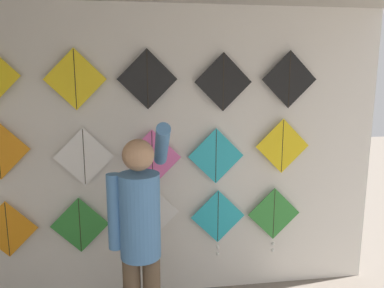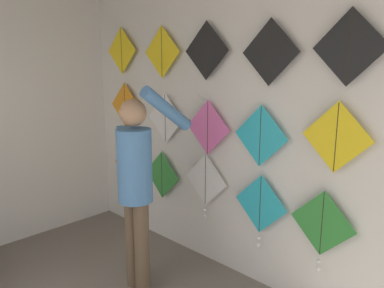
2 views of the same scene
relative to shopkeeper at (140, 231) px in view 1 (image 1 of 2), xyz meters
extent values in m
cube|color=silver|center=(0.10, 0.87, 0.36)|extent=(4.53, 0.06, 2.80)
cylinder|color=#4C7FB7|center=(0.00, -0.01, 0.12)|extent=(0.30, 0.30, 0.64)
sphere|color=tan|center=(0.00, -0.01, 0.58)|extent=(0.23, 0.23, 0.23)
cylinder|color=#4C7FB7|center=(-0.18, 0.00, 0.16)|extent=(0.11, 0.11, 0.56)
cylinder|color=#4C7FB7|center=(0.18, 0.20, 0.60)|extent=(0.11, 0.52, 0.41)
cube|color=orange|center=(-1.20, 0.78, -0.25)|extent=(0.54, 0.01, 0.54)
cylinder|color=black|center=(-1.20, 0.78, -0.25)|extent=(0.01, 0.01, 0.51)
cube|color=#338C38|center=(-0.56, 0.78, -0.25)|extent=(0.54, 0.01, 0.54)
cylinder|color=black|center=(-0.56, 0.78, -0.25)|extent=(0.01, 0.01, 0.51)
cube|color=white|center=(0.10, 0.78, -0.16)|extent=(0.54, 0.01, 0.54)
cylinder|color=black|center=(0.10, 0.78, -0.16)|extent=(0.01, 0.01, 0.51)
sphere|color=white|center=(0.10, 0.77, -0.48)|extent=(0.04, 0.04, 0.04)
sphere|color=white|center=(0.10, 0.77, -0.55)|extent=(0.04, 0.04, 0.04)
cube|color=#28B2C6|center=(0.76, 0.78, -0.24)|extent=(0.54, 0.01, 0.54)
cylinder|color=black|center=(0.76, 0.78, -0.24)|extent=(0.01, 0.01, 0.51)
sphere|color=white|center=(0.76, 0.77, -0.56)|extent=(0.04, 0.04, 0.04)
sphere|color=white|center=(0.76, 0.77, -0.63)|extent=(0.04, 0.04, 0.04)
cube|color=#338C38|center=(1.33, 0.78, -0.25)|extent=(0.54, 0.01, 0.54)
cylinder|color=black|center=(1.33, 0.78, -0.25)|extent=(0.01, 0.01, 0.51)
sphere|color=white|center=(1.33, 0.77, -0.56)|extent=(0.04, 0.04, 0.04)
sphere|color=white|center=(1.33, 0.77, -0.63)|extent=(0.04, 0.04, 0.04)
cube|color=white|center=(-0.49, 0.78, 0.40)|extent=(0.54, 0.01, 0.54)
cylinder|color=black|center=(-0.49, 0.78, 0.40)|extent=(0.01, 0.01, 0.51)
cube|color=pink|center=(0.13, 0.78, 0.37)|extent=(0.54, 0.01, 0.54)
cylinder|color=black|center=(0.13, 0.78, 0.37)|extent=(0.01, 0.01, 0.51)
cube|color=#28B2C6|center=(0.73, 0.78, 0.37)|extent=(0.54, 0.01, 0.54)
cylinder|color=black|center=(0.73, 0.78, 0.37)|extent=(0.01, 0.01, 0.51)
cube|color=yellow|center=(1.39, 0.78, 0.45)|extent=(0.54, 0.01, 0.54)
cylinder|color=black|center=(1.39, 0.78, 0.45)|extent=(0.01, 0.01, 0.51)
cube|color=yellow|center=(-0.53, 0.78, 1.09)|extent=(0.54, 0.01, 0.54)
cylinder|color=black|center=(-0.53, 0.78, 1.09)|extent=(0.01, 0.01, 0.51)
cube|color=black|center=(0.10, 0.78, 1.09)|extent=(0.54, 0.01, 0.54)
cylinder|color=black|center=(0.10, 0.78, 1.09)|extent=(0.01, 0.01, 0.51)
cube|color=black|center=(0.79, 0.78, 1.07)|extent=(0.54, 0.01, 0.54)
cylinder|color=black|center=(0.79, 0.78, 1.07)|extent=(0.01, 0.01, 0.51)
cube|color=black|center=(1.43, 0.78, 1.09)|extent=(0.54, 0.01, 0.54)
cylinder|color=black|center=(1.43, 0.78, 1.09)|extent=(0.01, 0.01, 0.51)
camera|label=1|loc=(0.01, -2.63, 1.15)|focal=35.00mm
camera|label=2|loc=(2.50, -1.88, 0.98)|focal=35.00mm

